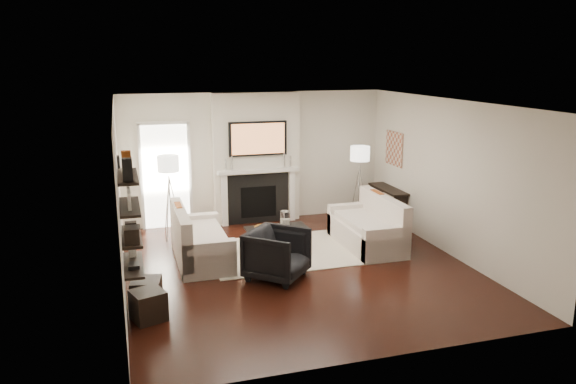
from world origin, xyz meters
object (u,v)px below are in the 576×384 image
object	(u,v)px
loveseat_right_base	(366,235)
armchair	(277,252)
lamp_right_shade	(360,154)
loveseat_left_base	(202,249)
lamp_left_shade	(168,164)
ottoman_near	(147,293)
coffee_table	(277,229)

from	to	relation	value
loveseat_right_base	armchair	xyz separation A→B (m)	(-1.98, -1.01, 0.22)
lamp_right_shade	armchair	bearing A→B (deg)	-134.38
loveseat_right_base	armchair	size ratio (longest dim) A/B	2.09
loveseat_left_base	lamp_left_shade	world-z (taller)	lamp_left_shade
armchair	ottoman_near	bearing A→B (deg)	145.60
loveseat_left_base	lamp_right_shade	size ratio (longest dim) A/B	4.50
lamp_left_shade	lamp_right_shade	world-z (taller)	same
lamp_right_shade	loveseat_left_base	bearing A→B (deg)	-157.73
loveseat_left_base	lamp_left_shade	size ratio (longest dim) A/B	4.50
coffee_table	armchair	distance (m)	1.31
lamp_left_shade	loveseat_right_base	bearing A→B (deg)	-24.50
loveseat_left_base	lamp_left_shade	bearing A→B (deg)	104.84
loveseat_left_base	loveseat_right_base	world-z (taller)	same
loveseat_left_base	lamp_right_shade	bearing A→B (deg)	22.27
loveseat_right_base	ottoman_near	distance (m)	4.26
coffee_table	armchair	xyz separation A→B (m)	(-0.35, -1.26, 0.03)
ottoman_near	armchair	bearing A→B (deg)	13.35
loveseat_left_base	coffee_table	xyz separation A→B (m)	(1.37, 0.14, 0.19)
lamp_right_shade	coffee_table	bearing A→B (deg)	-148.87
loveseat_right_base	lamp_left_shade	distance (m)	3.91
armchair	coffee_table	bearing A→B (deg)	26.63
loveseat_right_base	coffee_table	xyz separation A→B (m)	(-1.63, 0.25, 0.19)
loveseat_left_base	ottoman_near	size ratio (longest dim) A/B	4.50
loveseat_left_base	lamp_left_shade	xyz separation A→B (m)	(-0.38, 1.43, 1.24)
coffee_table	lamp_right_shade	world-z (taller)	lamp_right_shade
coffee_table	lamp_left_shade	bearing A→B (deg)	143.61
coffee_table	armchair	world-z (taller)	armchair
loveseat_right_base	lamp_right_shade	world-z (taller)	lamp_right_shade
lamp_left_shade	lamp_right_shade	size ratio (longest dim) A/B	1.00
loveseat_left_base	ottoman_near	world-z (taller)	loveseat_left_base
lamp_left_shade	ottoman_near	distance (m)	3.33
loveseat_left_base	coffee_table	distance (m)	1.39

